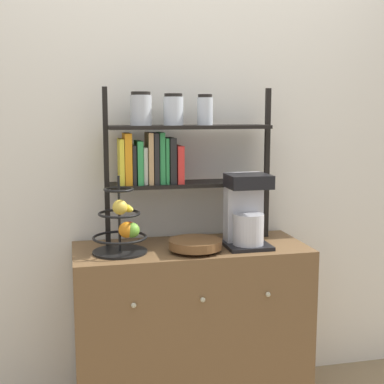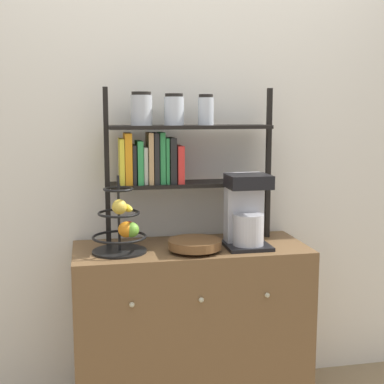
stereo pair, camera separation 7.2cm
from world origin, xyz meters
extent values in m
cube|color=silver|center=(0.00, 0.52, 1.30)|extent=(7.00, 0.05, 2.60)
cube|color=brown|center=(0.00, 0.24, 0.43)|extent=(1.15, 0.48, 0.86)
sphere|color=#B2AD8C|center=(-0.32, -0.01, 0.67)|extent=(0.02, 0.02, 0.02)
sphere|color=#B2AD8C|center=(0.00, -0.01, 0.67)|extent=(0.02, 0.02, 0.02)
sphere|color=#B2AD8C|center=(0.32, -0.01, 0.67)|extent=(0.02, 0.02, 0.02)
cube|color=black|center=(0.27, 0.17, 0.86)|extent=(0.22, 0.22, 0.02)
cube|color=#B7B7BC|center=(0.27, 0.23, 1.05)|extent=(0.18, 0.09, 0.34)
cylinder|color=#B7B7BC|center=(0.27, 0.15, 0.95)|extent=(0.15, 0.15, 0.15)
cube|color=black|center=(0.27, 0.16, 1.18)|extent=(0.20, 0.18, 0.07)
cylinder|color=black|center=(-0.35, 0.20, 0.86)|extent=(0.26, 0.26, 0.01)
cylinder|color=black|center=(-0.35, 0.20, 1.04)|extent=(0.01, 0.01, 0.36)
torus|color=black|center=(-0.35, 0.20, 0.93)|extent=(0.26, 0.26, 0.01)
torus|color=black|center=(-0.35, 0.20, 1.04)|extent=(0.20, 0.20, 0.01)
torus|color=black|center=(-0.35, 0.20, 1.16)|extent=(0.14, 0.14, 0.01)
sphere|color=red|center=(-0.31, 0.21, 0.97)|extent=(0.07, 0.07, 0.07)
sphere|color=#6BAD33|center=(-0.30, 0.18, 0.97)|extent=(0.07, 0.07, 0.07)
sphere|color=orange|center=(-0.32, 0.18, 0.97)|extent=(0.08, 0.08, 0.08)
ellipsoid|color=yellow|center=(-0.32, 0.22, 1.07)|extent=(0.07, 0.15, 0.04)
sphere|color=gold|center=(-0.35, 0.17, 1.08)|extent=(0.07, 0.07, 0.07)
cylinder|color=brown|center=(0.00, 0.14, 0.86)|extent=(0.14, 0.14, 0.02)
cylinder|color=brown|center=(0.00, 0.14, 0.89)|extent=(0.26, 0.26, 0.04)
cube|color=black|center=(-0.40, 0.36, 1.24)|extent=(0.02, 0.02, 0.78)
cube|color=black|center=(0.44, 0.36, 1.24)|extent=(0.02, 0.02, 0.78)
cube|color=black|center=(0.02, 0.36, 1.15)|extent=(0.81, 0.20, 0.02)
cube|color=black|center=(0.02, 0.36, 1.44)|extent=(0.81, 0.20, 0.02)
cube|color=yellow|center=(-0.32, 0.36, 1.27)|extent=(0.02, 0.14, 0.22)
cube|color=orange|center=(-0.29, 0.36, 1.29)|extent=(0.03, 0.15, 0.25)
cube|color=black|center=(-0.27, 0.36, 1.26)|extent=(0.02, 0.15, 0.19)
cube|color=#2D8C47|center=(-0.24, 0.36, 1.27)|extent=(0.03, 0.16, 0.21)
cube|color=white|center=(-0.21, 0.36, 1.25)|extent=(0.02, 0.12, 0.18)
cube|color=tan|center=(-0.18, 0.36, 1.29)|extent=(0.02, 0.16, 0.25)
cube|color=black|center=(-0.16, 0.36, 1.29)|extent=(0.02, 0.16, 0.25)
cube|color=#2D8C47|center=(-0.13, 0.36, 1.29)|extent=(0.03, 0.13, 0.25)
cube|color=#2D8C47|center=(-0.10, 0.36, 1.27)|extent=(0.02, 0.13, 0.23)
cube|color=black|center=(-0.07, 0.36, 1.27)|extent=(0.03, 0.15, 0.23)
cube|color=red|center=(-0.04, 0.36, 1.25)|extent=(0.03, 0.16, 0.19)
cylinder|color=#ADB2B7|center=(-0.22, 0.36, 1.52)|extent=(0.11, 0.11, 0.15)
cylinder|color=black|center=(-0.22, 0.36, 1.60)|extent=(0.10, 0.10, 0.02)
cylinder|color=silver|center=(-0.06, 0.36, 1.52)|extent=(0.10, 0.10, 0.14)
cylinder|color=black|center=(-0.06, 0.36, 1.60)|extent=(0.09, 0.09, 0.02)
cylinder|color=silver|center=(0.10, 0.36, 1.52)|extent=(0.08, 0.08, 0.14)
cylinder|color=black|center=(0.10, 0.36, 1.59)|extent=(0.07, 0.07, 0.02)
camera|label=1|loc=(-0.57, -2.27, 1.52)|focal=50.00mm
camera|label=2|loc=(-0.50, -2.28, 1.52)|focal=50.00mm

